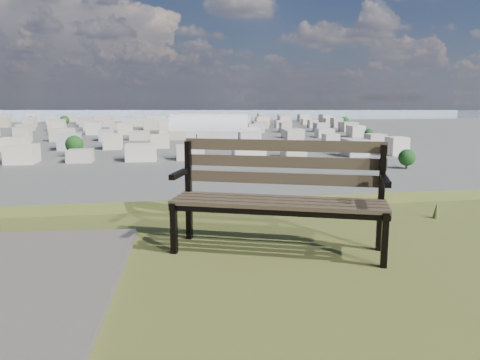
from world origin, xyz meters
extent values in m
cube|color=#483B29|center=(0.27, 2.18, 25.45)|extent=(1.76, 0.74, 0.04)
cube|color=#483B29|center=(0.32, 2.29, 25.45)|extent=(1.76, 0.74, 0.04)
cube|color=#483B29|center=(0.36, 2.41, 25.45)|extent=(1.76, 0.74, 0.04)
cube|color=#483B29|center=(0.40, 2.52, 25.45)|extent=(1.76, 0.74, 0.04)
cube|color=#483B29|center=(0.43, 2.60, 25.62)|extent=(1.74, 0.69, 0.10)
cube|color=#483B29|center=(0.44, 2.62, 25.77)|extent=(1.74, 0.69, 0.10)
cube|color=#483B29|center=(0.45, 2.65, 25.91)|extent=(1.74, 0.69, 0.10)
cube|color=black|center=(-0.56, 2.47, 25.23)|extent=(0.07, 0.08, 0.45)
cube|color=black|center=(-0.40, 2.88, 25.47)|extent=(0.07, 0.08, 0.94)
cube|color=black|center=(-0.49, 2.66, 25.42)|extent=(0.23, 0.50, 0.05)
cube|color=black|center=(-0.51, 2.62, 25.68)|extent=(0.18, 0.36, 0.05)
cube|color=black|center=(1.09, 1.84, 25.23)|extent=(0.07, 0.08, 0.45)
cube|color=black|center=(1.25, 2.26, 25.47)|extent=(0.07, 0.08, 0.94)
cube|color=black|center=(1.16, 2.04, 25.42)|extent=(0.23, 0.50, 0.05)
cube|color=black|center=(1.15, 1.99, 25.68)|extent=(0.18, 0.36, 0.05)
cube|color=black|center=(0.27, 2.17, 25.41)|extent=(1.74, 0.70, 0.04)
cube|color=black|center=(0.41, 2.53, 25.41)|extent=(1.74, 0.70, 0.04)
cone|color=brown|center=(2.40, 3.20, 25.09)|extent=(0.08, 0.08, 0.18)
cube|color=silver|center=(30.15, 303.98, 2.78)|extent=(53.03, 29.51, 5.57)
cylinder|color=white|center=(30.15, 303.98, 5.57)|extent=(53.03, 29.51, 21.16)
cube|color=beige|center=(-60.00, 200.00, 3.50)|extent=(11.00, 11.00, 7.00)
cube|color=#BCAFA1|center=(-36.00, 200.00, 3.50)|extent=(11.00, 11.00, 7.00)
cube|color=beige|center=(-12.00, 200.00, 3.50)|extent=(11.00, 11.00, 7.00)
cube|color=#ABABAF|center=(12.00, 200.00, 3.50)|extent=(11.00, 11.00, 7.00)
cube|color=#BFB09B|center=(36.00, 200.00, 3.50)|extent=(11.00, 11.00, 7.00)
cube|color=tan|center=(60.00, 200.00, 3.50)|extent=(11.00, 11.00, 7.00)
cube|color=beige|center=(84.00, 200.00, 3.50)|extent=(11.00, 11.00, 7.00)
cube|color=beige|center=(108.00, 200.00, 3.50)|extent=(11.00, 11.00, 7.00)
cube|color=beige|center=(-72.00, 250.00, 3.50)|extent=(11.00, 11.00, 7.00)
cube|color=#ABABAF|center=(-48.00, 250.00, 3.50)|extent=(11.00, 11.00, 7.00)
cube|color=#BFB09B|center=(-24.00, 250.00, 3.50)|extent=(11.00, 11.00, 7.00)
cube|color=tan|center=(0.00, 250.00, 3.50)|extent=(11.00, 11.00, 7.00)
cube|color=beige|center=(24.00, 250.00, 3.50)|extent=(11.00, 11.00, 7.00)
cube|color=beige|center=(48.00, 250.00, 3.50)|extent=(11.00, 11.00, 7.00)
cube|color=beige|center=(72.00, 250.00, 3.50)|extent=(11.00, 11.00, 7.00)
cube|color=#BCAFA1|center=(96.00, 250.00, 3.50)|extent=(11.00, 11.00, 7.00)
cube|color=beige|center=(120.00, 250.00, 3.50)|extent=(11.00, 11.00, 7.00)
cube|color=tan|center=(-84.00, 300.00, 3.50)|extent=(11.00, 11.00, 7.00)
cube|color=beige|center=(-60.00, 300.00, 3.50)|extent=(11.00, 11.00, 7.00)
cube|color=beige|center=(-36.00, 300.00, 3.50)|extent=(11.00, 11.00, 7.00)
cube|color=beige|center=(-12.00, 300.00, 3.50)|extent=(11.00, 11.00, 7.00)
cube|color=#BCAFA1|center=(12.00, 300.00, 3.50)|extent=(11.00, 11.00, 7.00)
cube|color=beige|center=(36.00, 300.00, 3.50)|extent=(11.00, 11.00, 7.00)
cube|color=#ABABAF|center=(60.00, 300.00, 3.50)|extent=(11.00, 11.00, 7.00)
cube|color=#BFB09B|center=(84.00, 300.00, 3.50)|extent=(11.00, 11.00, 7.00)
cube|color=tan|center=(108.00, 300.00, 3.50)|extent=(11.00, 11.00, 7.00)
cube|color=beige|center=(132.00, 300.00, 3.50)|extent=(11.00, 11.00, 7.00)
cube|color=#BCAFA1|center=(-96.00, 350.00, 3.50)|extent=(11.00, 11.00, 7.00)
cube|color=beige|center=(-72.00, 350.00, 3.50)|extent=(11.00, 11.00, 7.00)
cube|color=#ABABAF|center=(-48.00, 350.00, 3.50)|extent=(11.00, 11.00, 7.00)
cube|color=#BFB09B|center=(-24.00, 350.00, 3.50)|extent=(11.00, 11.00, 7.00)
cube|color=tan|center=(0.00, 350.00, 3.50)|extent=(11.00, 11.00, 7.00)
cube|color=beige|center=(24.00, 350.00, 3.50)|extent=(11.00, 11.00, 7.00)
cube|color=beige|center=(48.00, 350.00, 3.50)|extent=(11.00, 11.00, 7.00)
cube|color=beige|center=(72.00, 350.00, 3.50)|extent=(11.00, 11.00, 7.00)
cube|color=#BCAFA1|center=(96.00, 350.00, 3.50)|extent=(11.00, 11.00, 7.00)
cube|color=beige|center=(120.00, 350.00, 3.50)|extent=(11.00, 11.00, 7.00)
cube|color=#ABABAF|center=(144.00, 350.00, 3.50)|extent=(11.00, 11.00, 7.00)
cube|color=beige|center=(-108.00, 400.00, 3.50)|extent=(11.00, 11.00, 7.00)
cube|color=beige|center=(-84.00, 400.00, 3.50)|extent=(11.00, 11.00, 7.00)
cube|color=beige|center=(-60.00, 400.00, 3.50)|extent=(11.00, 11.00, 7.00)
cube|color=#BCAFA1|center=(-36.00, 400.00, 3.50)|extent=(11.00, 11.00, 7.00)
cube|color=beige|center=(-12.00, 400.00, 3.50)|extent=(11.00, 11.00, 7.00)
cube|color=#ABABAF|center=(12.00, 400.00, 3.50)|extent=(11.00, 11.00, 7.00)
cube|color=#BFB09B|center=(36.00, 400.00, 3.50)|extent=(11.00, 11.00, 7.00)
cube|color=tan|center=(60.00, 400.00, 3.50)|extent=(11.00, 11.00, 7.00)
cube|color=beige|center=(84.00, 400.00, 3.50)|extent=(11.00, 11.00, 7.00)
cube|color=beige|center=(108.00, 400.00, 3.50)|extent=(11.00, 11.00, 7.00)
cube|color=beige|center=(132.00, 400.00, 3.50)|extent=(11.00, 11.00, 7.00)
cube|color=#BCAFA1|center=(156.00, 400.00, 3.50)|extent=(11.00, 11.00, 7.00)
cube|color=#ABABAF|center=(-144.00, 450.00, 3.50)|extent=(11.00, 11.00, 7.00)
cube|color=#BFB09B|center=(-120.00, 450.00, 3.50)|extent=(11.00, 11.00, 7.00)
cube|color=tan|center=(-96.00, 450.00, 3.50)|extent=(11.00, 11.00, 7.00)
cube|color=beige|center=(-72.00, 450.00, 3.50)|extent=(11.00, 11.00, 7.00)
cube|color=beige|center=(-48.00, 450.00, 3.50)|extent=(11.00, 11.00, 7.00)
cube|color=beige|center=(-24.00, 450.00, 3.50)|extent=(11.00, 11.00, 7.00)
cube|color=#BCAFA1|center=(0.00, 450.00, 3.50)|extent=(11.00, 11.00, 7.00)
cube|color=beige|center=(24.00, 450.00, 3.50)|extent=(11.00, 11.00, 7.00)
cube|color=#ABABAF|center=(48.00, 450.00, 3.50)|extent=(11.00, 11.00, 7.00)
cube|color=#BFB09B|center=(72.00, 450.00, 3.50)|extent=(11.00, 11.00, 7.00)
cube|color=tan|center=(96.00, 450.00, 3.50)|extent=(11.00, 11.00, 7.00)
cube|color=beige|center=(120.00, 450.00, 3.50)|extent=(11.00, 11.00, 7.00)
cube|color=beige|center=(144.00, 450.00, 3.50)|extent=(11.00, 11.00, 7.00)
cube|color=beige|center=(168.00, 450.00, 3.50)|extent=(11.00, 11.00, 7.00)
cube|color=beige|center=(-156.00, 500.00, 3.50)|extent=(11.00, 11.00, 7.00)
cube|color=#ABABAF|center=(-132.00, 500.00, 3.50)|extent=(11.00, 11.00, 7.00)
cube|color=#BFB09B|center=(-108.00, 500.00, 3.50)|extent=(11.00, 11.00, 7.00)
cube|color=tan|center=(-84.00, 500.00, 3.50)|extent=(11.00, 11.00, 7.00)
cube|color=beige|center=(-60.00, 500.00, 3.50)|extent=(11.00, 11.00, 7.00)
cube|color=beige|center=(-36.00, 500.00, 3.50)|extent=(11.00, 11.00, 7.00)
cube|color=beige|center=(-12.00, 500.00, 3.50)|extent=(11.00, 11.00, 7.00)
cube|color=#BCAFA1|center=(12.00, 500.00, 3.50)|extent=(11.00, 11.00, 7.00)
cube|color=beige|center=(36.00, 500.00, 3.50)|extent=(11.00, 11.00, 7.00)
cube|color=#ABABAF|center=(60.00, 500.00, 3.50)|extent=(11.00, 11.00, 7.00)
cube|color=#BFB09B|center=(84.00, 500.00, 3.50)|extent=(11.00, 11.00, 7.00)
cube|color=tan|center=(108.00, 500.00, 3.50)|extent=(11.00, 11.00, 7.00)
cube|color=beige|center=(132.00, 500.00, 3.50)|extent=(11.00, 11.00, 7.00)
cube|color=beige|center=(156.00, 500.00, 3.50)|extent=(11.00, 11.00, 7.00)
cube|color=beige|center=(180.00, 500.00, 3.50)|extent=(11.00, 11.00, 7.00)
cube|color=beige|center=(-168.00, 550.00, 3.50)|extent=(11.00, 11.00, 7.00)
cube|color=#ABABAF|center=(-144.00, 550.00, 3.50)|extent=(11.00, 11.00, 7.00)
cube|color=#BFB09B|center=(-120.00, 550.00, 3.50)|extent=(11.00, 11.00, 7.00)
cube|color=tan|center=(-96.00, 550.00, 3.50)|extent=(11.00, 11.00, 7.00)
cube|color=beige|center=(-72.00, 550.00, 3.50)|extent=(11.00, 11.00, 7.00)
cube|color=beige|center=(-48.00, 550.00, 3.50)|extent=(11.00, 11.00, 7.00)
cube|color=beige|center=(-24.00, 550.00, 3.50)|extent=(11.00, 11.00, 7.00)
cube|color=#BCAFA1|center=(0.00, 550.00, 3.50)|extent=(11.00, 11.00, 7.00)
cube|color=beige|center=(24.00, 550.00, 3.50)|extent=(11.00, 11.00, 7.00)
cube|color=#ABABAF|center=(48.00, 550.00, 3.50)|extent=(11.00, 11.00, 7.00)
cube|color=#BFB09B|center=(72.00, 550.00, 3.50)|extent=(11.00, 11.00, 7.00)
cube|color=tan|center=(96.00, 550.00, 3.50)|extent=(11.00, 11.00, 7.00)
cube|color=beige|center=(120.00, 550.00, 3.50)|extent=(11.00, 11.00, 7.00)
cube|color=beige|center=(144.00, 550.00, 3.50)|extent=(11.00, 11.00, 7.00)
cube|color=beige|center=(168.00, 550.00, 3.50)|extent=(11.00, 11.00, 7.00)
cube|color=#BCAFA1|center=(192.00, 550.00, 3.50)|extent=(11.00, 11.00, 7.00)
cylinder|color=#302118|center=(90.00, 160.00, 1.05)|extent=(0.80, 0.80, 2.10)
sphere|color=#163813|center=(90.00, 160.00, 4.20)|extent=(6.30, 6.30, 6.30)
cylinder|color=#302118|center=(-40.00, 220.00, 1.35)|extent=(0.80, 0.80, 2.70)
sphere|color=#163813|center=(-40.00, 220.00, 5.40)|extent=(8.10, 8.10, 8.10)
cylinder|color=#302118|center=(130.00, 280.00, 0.97)|extent=(0.80, 0.80, 1.95)
sphere|color=#163813|center=(130.00, 280.00, 3.90)|extent=(5.85, 5.85, 5.85)
cylinder|color=#302118|center=(60.00, 400.00, 1.12)|extent=(0.80, 0.80, 2.25)
sphere|color=#163813|center=(60.00, 400.00, 4.50)|extent=(6.75, 6.75, 6.75)
cylinder|color=#302118|center=(-90.00, 460.00, 1.43)|extent=(0.80, 0.80, 2.85)
sphere|color=#163813|center=(-90.00, 460.00, 5.70)|extent=(8.55, 8.55, 8.55)
cylinder|color=#302118|center=(-130.00, 500.00, 1.20)|extent=(0.80, 0.80, 2.40)
sphere|color=#163813|center=(-130.00, 500.00, 4.80)|extent=(7.20, 7.20, 7.20)
cylinder|color=#302118|center=(40.00, 300.00, 1.05)|extent=(0.80, 0.80, 2.10)
sphere|color=#163813|center=(40.00, 300.00, 4.20)|extent=(6.30, 6.30, 6.30)
cylinder|color=#302118|center=(170.00, 420.00, 1.27)|extent=(0.80, 0.80, 2.55)
sphere|color=#163813|center=(170.00, 420.00, 5.10)|extent=(7.65, 7.65, 7.65)
cube|color=#8194A5|center=(0.00, 900.00, 0.00)|extent=(2400.00, 700.00, 0.12)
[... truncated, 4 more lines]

